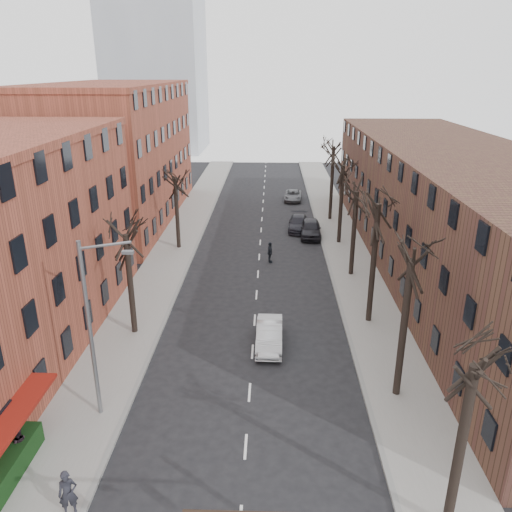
# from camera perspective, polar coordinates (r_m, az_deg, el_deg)

# --- Properties ---
(sidewalk_left) EXTENTS (4.00, 90.00, 0.15)m
(sidewalk_left) POSITION_cam_1_polar(r_m,az_deg,el_deg) (48.42, -9.05, 1.34)
(sidewalk_left) COLOR gray
(sidewalk_left) RESTS_ON ground
(sidewalk_right) EXTENTS (4.00, 90.00, 0.15)m
(sidewalk_right) POSITION_cam_1_polar(r_m,az_deg,el_deg) (48.08, 10.04, 1.14)
(sidewalk_right) COLOR gray
(sidewalk_right) RESTS_ON ground
(building_left_far) EXTENTS (12.00, 28.00, 14.00)m
(building_left_far) POSITION_cam_1_polar(r_m,az_deg,el_deg) (57.19, -15.84, 10.96)
(building_left_far) COLOR brown
(building_left_far) RESTS_ON ground
(building_right) EXTENTS (12.00, 50.00, 10.00)m
(building_right) POSITION_cam_1_polar(r_m,az_deg,el_deg) (43.95, 21.73, 4.84)
(building_right) COLOR #4C3123
(building_right) RESTS_ON ground
(awning_left) EXTENTS (1.20, 7.00, 0.15)m
(awning_left) POSITION_cam_1_polar(r_m,az_deg,el_deg) (24.76, -25.56, -21.71)
(awning_left) COLOR maroon
(awning_left) RESTS_ON ground
(hedge) EXTENTS (0.80, 6.00, 1.00)m
(hedge) POSITION_cam_1_polar(r_m,az_deg,el_deg) (23.75, -27.17, -22.01)
(hedge) COLOR #153813
(hedge) RESTS_ON sidewalk_left
(tree_right_b) EXTENTS (5.20, 5.20, 10.80)m
(tree_right_b) POSITION_cam_1_polar(r_m,az_deg,el_deg) (27.82, 15.67, -15.06)
(tree_right_b) COLOR black
(tree_right_b) RESTS_ON ground
(tree_right_c) EXTENTS (5.20, 5.20, 11.60)m
(tree_right_c) POSITION_cam_1_polar(r_m,az_deg,el_deg) (34.46, 12.69, -7.34)
(tree_right_c) COLOR black
(tree_right_c) RESTS_ON ground
(tree_right_d) EXTENTS (5.20, 5.20, 10.00)m
(tree_right_d) POSITION_cam_1_polar(r_m,az_deg,el_deg) (41.59, 10.76, -2.18)
(tree_right_d) COLOR black
(tree_right_d) RESTS_ON ground
(tree_right_e) EXTENTS (5.20, 5.20, 10.80)m
(tree_right_e) POSITION_cam_1_polar(r_m,az_deg,el_deg) (48.98, 9.42, 1.45)
(tree_right_e) COLOR black
(tree_right_e) RESTS_ON ground
(tree_right_f) EXTENTS (5.20, 5.20, 11.60)m
(tree_right_f) POSITION_cam_1_polar(r_m,az_deg,el_deg) (56.54, 8.42, 4.12)
(tree_right_f) COLOR black
(tree_right_f) RESTS_ON ground
(tree_left_a) EXTENTS (5.20, 5.20, 9.50)m
(tree_left_a) POSITION_cam_1_polar(r_m,az_deg,el_deg) (33.22, -13.64, -8.56)
(tree_left_a) COLOR black
(tree_left_a) RESTS_ON ground
(tree_left_b) EXTENTS (5.20, 5.20, 9.50)m
(tree_left_b) POSITION_cam_1_polar(r_m,az_deg,el_deg) (47.44, -8.78, 0.85)
(tree_left_b) COLOR black
(tree_left_b) RESTS_ON ground
(streetlight) EXTENTS (2.45, 0.22, 9.03)m
(streetlight) POSITION_cam_1_polar(r_m,az_deg,el_deg) (24.04, -18.15, -7.37)
(streetlight) COLOR slate
(streetlight) RESTS_ON ground
(silver_sedan) EXTENTS (1.61, 4.47, 1.47)m
(silver_sedan) POSITION_cam_1_polar(r_m,az_deg,el_deg) (30.63, 1.53, -9.00)
(silver_sedan) COLOR silver
(silver_sedan) RESTS_ON ground
(parked_car_near) EXTENTS (2.21, 5.08, 1.70)m
(parked_car_near) POSITION_cam_1_polar(r_m,az_deg,el_deg) (50.34, 6.26, 3.16)
(parked_car_near) COLOR black
(parked_car_near) RESTS_ON ground
(parked_car_mid) EXTENTS (2.38, 5.09, 1.44)m
(parked_car_mid) POSITION_cam_1_polar(r_m,az_deg,el_deg) (52.35, 4.87, 3.75)
(parked_car_mid) COLOR black
(parked_car_mid) RESTS_ON ground
(parked_car_far) EXTENTS (2.50, 4.79, 1.29)m
(parked_car_far) POSITION_cam_1_polar(r_m,az_deg,el_deg) (64.34, 4.25, 6.91)
(parked_car_far) COLOR slate
(parked_car_far) RESTS_ON ground
(pedestrian_a) EXTENTS (0.82, 0.68, 1.92)m
(pedestrian_a) POSITION_cam_1_polar(r_m,az_deg,el_deg) (21.65, -20.69, -24.05)
(pedestrian_a) COLOR #212129
(pedestrian_a) RESTS_ON sidewalk_left
(pedestrian_b) EXTENTS (0.94, 0.88, 1.54)m
(pedestrian_b) POSITION_cam_1_polar(r_m,az_deg,el_deg) (24.81, -25.46, -18.82)
(pedestrian_b) COLOR black
(pedestrian_b) RESTS_ON sidewalk_left
(pedestrian_crossing) EXTENTS (0.66, 1.16, 1.86)m
(pedestrian_crossing) POSITION_cam_1_polar(r_m,az_deg,el_deg) (43.23, 1.61, 0.41)
(pedestrian_crossing) COLOR black
(pedestrian_crossing) RESTS_ON ground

